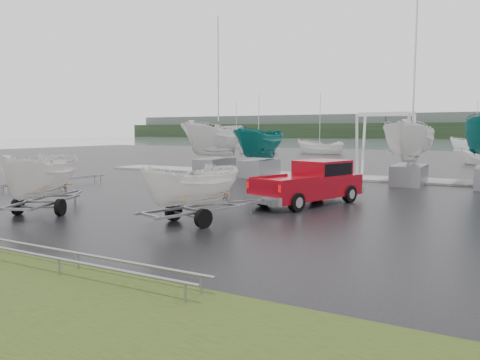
# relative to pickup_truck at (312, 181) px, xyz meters

# --- Properties ---
(ground_plane) EXTENTS (120.00, 120.00, 0.00)m
(ground_plane) POSITION_rel_pickup_truck_xyz_m (-5.24, -1.93, -0.92)
(ground_plane) COLOR black
(ground_plane) RESTS_ON ground
(lake) EXTENTS (300.00, 300.00, 0.00)m
(lake) POSITION_rel_pickup_truck_xyz_m (-5.24, 98.07, -0.93)
(lake) COLOR slate
(lake) RESTS_ON ground
(dock) EXTENTS (30.00, 3.00, 0.12)m
(dock) POSITION_rel_pickup_truck_xyz_m (-5.24, 11.07, -0.87)
(dock) COLOR gray
(dock) RESTS_ON ground
(treeline) EXTENTS (300.00, 8.00, 6.00)m
(treeline) POSITION_rel_pickup_truck_xyz_m (-5.24, 168.07, 2.08)
(treeline) COLOR black
(treeline) RESTS_ON ground
(far_hill) EXTENTS (300.00, 6.00, 10.00)m
(far_hill) POSITION_rel_pickup_truck_xyz_m (-5.24, 176.07, 4.08)
(far_hill) COLOR #4C5651
(far_hill) RESTS_ON ground
(pickup_truck) EXTENTS (3.38, 5.60, 1.76)m
(pickup_truck) POSITION_rel_pickup_truck_xyz_m (0.00, 0.00, 0.00)
(pickup_truck) COLOR maroon
(pickup_truck) RESTS_ON ground
(trailer_hitched) EXTENTS (2.25, 3.79, 4.27)m
(trailer_hitched) POSITION_rel_pickup_truck_xyz_m (-1.93, -5.81, 1.41)
(trailer_hitched) COLOR gray
(trailer_hitched) RESTS_ON ground
(trailer_parked) EXTENTS (2.49, 3.78, 5.04)m
(trailer_parked) POSITION_rel_pickup_truck_xyz_m (-7.64, -7.05, 1.81)
(trailer_parked) COLOR gray
(trailer_parked) RESTS_ON ground
(boat_hoist) EXTENTS (3.30, 2.18, 4.12)m
(boat_hoist) POSITION_rel_pickup_truck_xyz_m (0.57, 11.07, 1.75)
(boat_hoist) COLOR silver
(boat_hoist) RESTS_ON ground
(keelboat_0) EXTENTS (2.48, 3.20, 10.66)m
(keelboat_0) POSITION_rel_pickup_truck_xyz_m (-10.39, 9.08, 3.03)
(keelboat_0) COLOR gray
(keelboat_0) RESTS_ON ground
(keelboat_1) EXTENTS (2.06, 3.20, 6.59)m
(keelboat_1) POSITION_rel_pickup_truck_xyz_m (-7.06, 9.27, 2.30)
(keelboat_1) COLOR gray
(keelboat_1) RESTS_ON ground
(keelboat_2) EXTENTS (2.40, 3.20, 10.57)m
(keelboat_2) POSITION_rel_pickup_truck_xyz_m (2.36, 9.08, 2.90)
(keelboat_2) COLOR gray
(keelboat_2) RESTS_ON ground
(mast_rack_0) EXTENTS (0.56, 6.50, 0.06)m
(mast_rack_0) POSITION_rel_pickup_truck_xyz_m (-14.24, -0.93, -0.57)
(mast_rack_0) COLOR gray
(mast_rack_0) RESTS_ON ground
(mast_rack_2) EXTENTS (7.00, 0.56, 0.06)m
(mast_rack_2) POSITION_rel_pickup_truck_xyz_m (-1.24, -11.43, -0.57)
(mast_rack_2) COLOR gray
(mast_rack_2) RESTS_ON ground
(moored_boat_0) EXTENTS (2.95, 2.93, 10.82)m
(moored_boat_0) POSITION_rel_pickup_truck_xyz_m (-22.25, 39.40, -0.91)
(moored_boat_0) COLOR silver
(moored_boat_0) RESTS_ON ground
(moored_boat_1) EXTENTS (3.63, 3.58, 11.74)m
(moored_boat_1) POSITION_rel_pickup_truck_xyz_m (-14.14, 41.22, -0.92)
(moored_boat_1) COLOR silver
(moored_boat_1) RESTS_ON ground
(moored_boat_4) EXTENTS (3.14, 3.12, 11.05)m
(moored_boat_4) POSITION_rel_pickup_truck_xyz_m (-34.23, 54.48, -0.91)
(moored_boat_4) COLOR silver
(moored_boat_4) RESTS_ON ground
(moored_boat_5) EXTENTS (3.08, 3.00, 11.98)m
(moored_boat_5) POSITION_rel_pickup_truck_xyz_m (3.25, 69.21, -0.92)
(moored_boat_5) COLOR silver
(moored_boat_5) RESTS_ON ground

